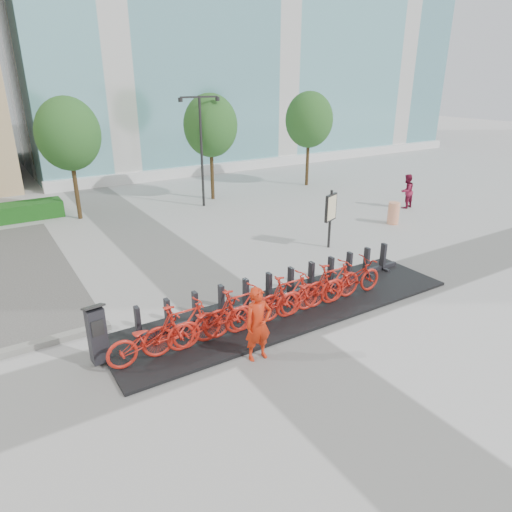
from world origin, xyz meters
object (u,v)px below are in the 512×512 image
bike_0 (151,338)px  worker_red (258,324)px  map_sign (331,210)px  construction_barrel (394,213)px  pedestrian (406,191)px  kiosk (97,334)px

bike_0 → worker_red: worker_red is taller
worker_red → map_sign: map_sign is taller
bike_0 → construction_barrel: bike_0 is taller
pedestrian → bike_0: bearing=12.7°
map_sign → worker_red: bearing=-164.2°
bike_0 → map_sign: bearing=-66.3°
pedestrian → map_sign: 6.98m
worker_red → map_sign: bearing=41.4°
map_sign → pedestrian: bearing=-3.1°
worker_red → construction_barrel: size_ratio=1.84×
worker_red → map_sign: 7.48m
bike_0 → kiosk: (-0.99, 0.52, 0.14)m
worker_red → pedestrian: (12.50, 6.78, -0.05)m
worker_red → pedestrian: 14.22m
bike_0 → map_sign: size_ratio=0.93×
bike_0 → worker_red: size_ratio=1.17×
pedestrian → construction_barrel: size_ratio=1.74×
bike_0 → kiosk: bearing=62.0°
kiosk → map_sign: 9.41m
bike_0 → construction_barrel: size_ratio=2.15×
pedestrian → map_sign: size_ratio=0.75×
bike_0 → pedestrian: 15.59m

